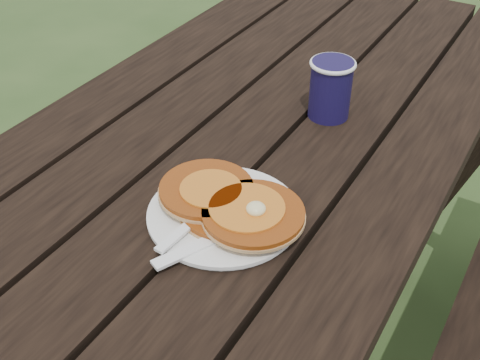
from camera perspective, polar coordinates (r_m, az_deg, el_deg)
The scene contains 6 objects.
picnic_table at distance 1.32m, azimuth -1.05°, elevation -10.58°, with size 1.36×1.80×0.75m.
plate at distance 0.91m, azimuth -1.54°, elevation -3.32°, with size 0.23×0.23×0.01m, color white.
pancake_stack at distance 0.90m, azimuth -0.89°, elevation -2.28°, with size 0.24×0.16×0.04m.
knife at distance 0.86m, azimuth -2.85°, elevation -5.75°, with size 0.02×0.18×0.01m, color white.
fork at distance 0.87m, azimuth -5.38°, elevation -4.71°, with size 0.03×0.16×0.01m, color white, non-canonical shape.
coffee_cup at distance 1.13m, azimuth 8.60°, elevation 8.81°, with size 0.09×0.09×0.11m.
Camera 1 is at (0.47, -0.75, 1.35)m, focal length 45.00 mm.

